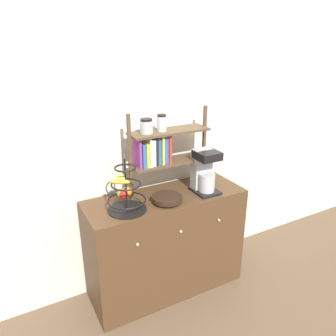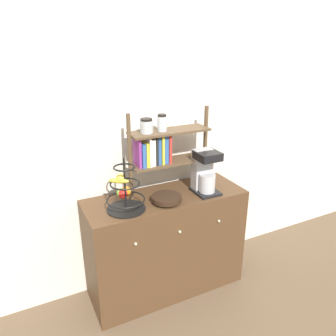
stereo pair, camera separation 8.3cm
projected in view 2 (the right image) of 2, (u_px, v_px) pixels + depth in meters
ground_plane at (178, 303)px, 2.73m from camera, size 12.00×12.00×0.00m
wall_back at (151, 137)px, 2.69m from camera, size 7.00×0.05×2.60m
sideboard at (166, 243)px, 2.77m from camera, size 1.30×0.49×0.89m
coffee_maker at (205, 172)px, 2.63m from camera, size 0.19×0.22×0.35m
fruit_stand at (124, 193)px, 2.37m from camera, size 0.29×0.29×0.40m
wooden_bowl at (166, 199)px, 2.50m from camera, size 0.23×0.23×0.05m
shelf_hutch at (159, 146)px, 2.52m from camera, size 0.68×0.20×0.67m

